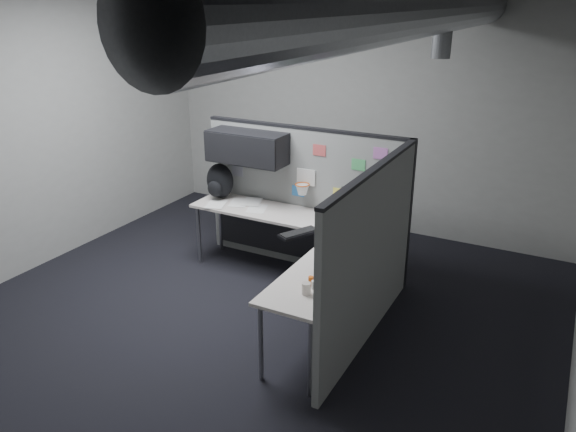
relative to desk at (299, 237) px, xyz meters
The scene contains 12 objects.
room 1.69m from the desk, 59.55° to the right, with size 5.62×5.62×3.22m.
partition_back 0.77m from the desk, 126.93° to the left, with size 2.44×0.42×1.63m.
partition_right 1.09m from the desk, 26.97° to the right, with size 0.07×2.23×1.63m.
desk is the anchor object (origin of this frame).
monitor 0.74m from the desk, 20.16° to the left, with size 0.53×0.53×0.42m.
keyboard 0.25m from the desk, 62.42° to the right, with size 0.33×0.44×0.04m.
mouse 0.69m from the desk, 28.42° to the right, with size 0.28×0.29×0.05m.
phone 1.10m from the desk, 49.34° to the right, with size 0.27×0.28×0.10m.
bottles 1.33m from the desk, 58.54° to the right, with size 0.16×0.16×0.08m.
cup 1.41m from the desk, 60.67° to the right, with size 0.07×0.07×0.10m, color beige.
papers 0.93m from the desk, 162.37° to the left, with size 0.76×0.60×0.01m.
backpack 1.31m from the desk, 163.31° to the left, with size 0.38×0.36×0.41m.
Camera 1 is at (2.54, -4.04, 2.92)m, focal length 35.00 mm.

